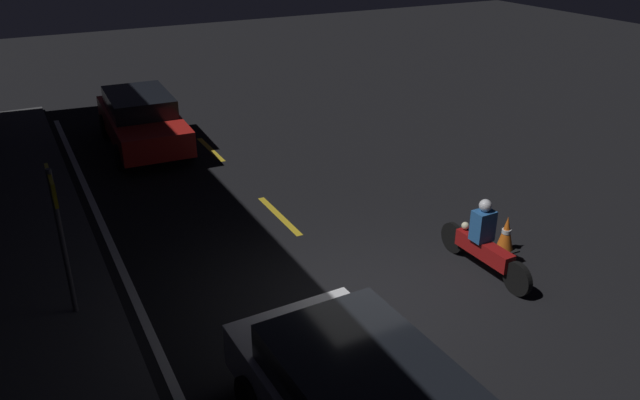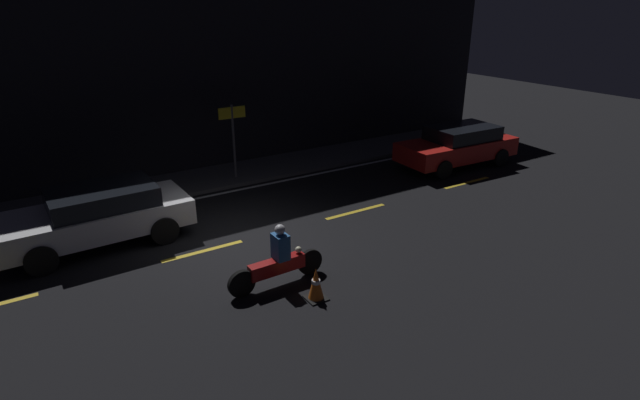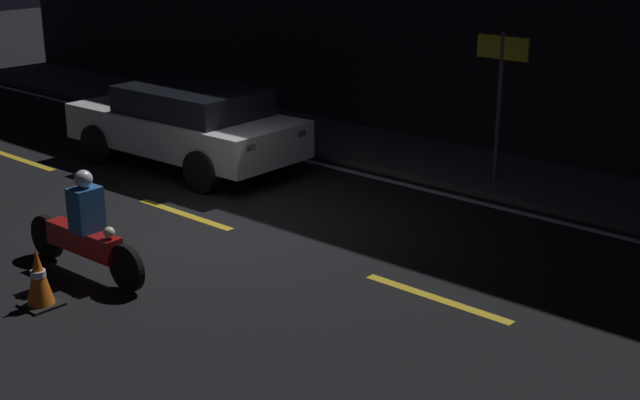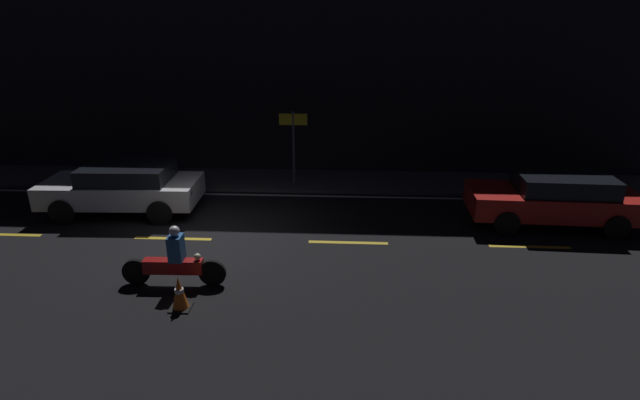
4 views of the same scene
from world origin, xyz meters
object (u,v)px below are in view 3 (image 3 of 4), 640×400
object	(u,v)px
traffic_cone_near	(39,278)
sedan_white	(187,123)
motorcycle	(84,232)
shop_sign	(501,77)

from	to	relation	value
traffic_cone_near	sedan_white	bearing A→B (deg)	122.84
motorcycle	shop_sign	size ratio (longest dim) A/B	0.92
sedan_white	traffic_cone_near	xyz separation A→B (m)	(3.17, -4.91, -0.44)
sedan_white	traffic_cone_near	world-z (taller)	sedan_white
traffic_cone_near	shop_sign	size ratio (longest dim) A/B	0.29
sedan_white	motorcycle	world-z (taller)	sedan_white
shop_sign	traffic_cone_near	bearing A→B (deg)	-101.20
sedan_white	traffic_cone_near	size ratio (longest dim) A/B	6.35
shop_sign	sedan_white	bearing A→B (deg)	-151.27
motorcycle	shop_sign	distance (m)	6.93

